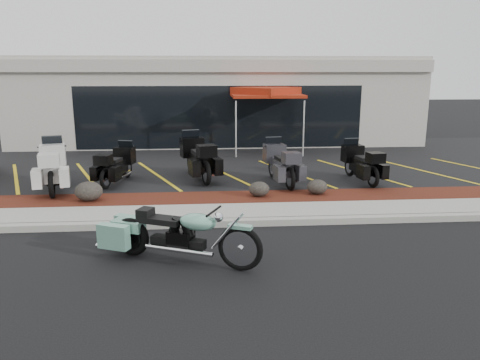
{
  "coord_description": "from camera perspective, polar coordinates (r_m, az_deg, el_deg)",
  "views": [
    {
      "loc": [
        -0.68,
        -9.17,
        3.45
      ],
      "look_at": [
        0.12,
        1.2,
        0.99
      ],
      "focal_mm": 35.0,
      "sensor_mm": 36.0,
      "label": 1
    }
  ],
  "objects": [
    {
      "name": "boulder_mid",
      "position": [
        12.44,
        2.33,
        -1.1
      ],
      "size": [
        0.55,
        0.46,
        0.39
      ],
      "primitive_type": "ellipsoid",
      "color": "black",
      "rests_on": "mulch_bed"
    },
    {
      "name": "sidewalk",
      "position": [
        11.31,
        -0.75,
        -4.07
      ],
      "size": [
        24.0,
        1.2,
        0.15
      ],
      "primitive_type": "cube",
      "color": "gray",
      "rests_on": "ground"
    },
    {
      "name": "dealership_building",
      "position": [
        23.69,
        -2.78,
        9.8
      ],
      "size": [
        18.0,
        8.16,
        4.0
      ],
      "color": "#AAA59A",
      "rests_on": "ground"
    },
    {
      "name": "curb",
      "position": [
        10.64,
        -0.51,
        -5.19
      ],
      "size": [
        24.0,
        0.25,
        0.15
      ],
      "primitive_type": "cube",
      "color": "gray",
      "rests_on": "ground"
    },
    {
      "name": "ground",
      "position": [
        9.82,
        -0.15,
        -7.27
      ],
      "size": [
        90.0,
        90.0,
        0.0
      ],
      "primitive_type": "plane",
      "color": "black",
      "rests_on": "ground"
    },
    {
      "name": "mulch_bed",
      "position": [
        12.45,
        -1.1,
        -2.4
      ],
      "size": [
        24.0,
        1.2,
        0.16
      ],
      "primitive_type": "cube",
      "color": "#36140C",
      "rests_on": "ground"
    },
    {
      "name": "upper_lot",
      "position": [
        17.71,
        -2.11,
        2.31
      ],
      "size": [
        26.0,
        9.6,
        0.15
      ],
      "primitive_type": "cube",
      "color": "black",
      "rests_on": "ground"
    },
    {
      "name": "boulder_left",
      "position": [
        12.61,
        -17.96,
        -1.31
      ],
      "size": [
        0.71,
        0.59,
        0.5
      ],
      "primitive_type": "ellipsoid",
      "color": "black",
      "rests_on": "mulch_bed"
    },
    {
      "name": "touring_black_mid",
      "position": [
        15.24,
        -5.99,
        3.48
      ],
      "size": [
        1.56,
        2.62,
        1.43
      ],
      "primitive_type": null,
      "rotation": [
        0.0,
        0.0,
        1.84
      ],
      "color": "black",
      "rests_on": "upper_lot"
    },
    {
      "name": "popup_canopy",
      "position": [
        19.26,
        3.18,
        10.53
      ],
      "size": [
        2.98,
        2.98,
        2.62
      ],
      "rotation": [
        0.0,
        0.0,
        -0.06
      ],
      "color": "silver",
      "rests_on": "upper_lot"
    },
    {
      "name": "traffic_cone",
      "position": [
        17.57,
        -3.17,
        3.23
      ],
      "size": [
        0.38,
        0.38,
        0.46
      ],
      "primitive_type": "cone",
      "rotation": [
        0.0,
        0.0,
        0.12
      ],
      "color": "#D96207",
      "rests_on": "upper_lot"
    },
    {
      "name": "hero_cruiser",
      "position": [
        8.17,
        0.04,
        -7.53
      ],
      "size": [
        3.16,
        1.97,
        1.09
      ],
      "primitive_type": null,
      "rotation": [
        0.0,
        0.0,
        -0.41
      ],
      "color": "#71B097",
      "rests_on": "ground"
    },
    {
      "name": "boulder_right",
      "position": [
        12.83,
        9.39,
        -0.82
      ],
      "size": [
        0.56,
        0.47,
        0.4
      ],
      "primitive_type": "ellipsoid",
      "color": "black",
      "rests_on": "mulch_bed"
    },
    {
      "name": "touring_grey",
      "position": [
        14.56,
        4.05,
        2.78
      ],
      "size": [
        1.19,
        2.34,
        1.3
      ],
      "primitive_type": null,
      "rotation": [
        0.0,
        0.0,
        1.73
      ],
      "color": "#303036",
      "rests_on": "upper_lot"
    },
    {
      "name": "touring_black_front",
      "position": [
        14.96,
        -13.68,
        2.5
      ],
      "size": [
        1.26,
        2.17,
        1.19
      ],
      "primitive_type": null,
      "rotation": [
        0.0,
        0.0,
        1.32
      ],
      "color": "black",
      "rests_on": "upper_lot"
    },
    {
      "name": "touring_black_rear",
      "position": [
        15.15,
        13.31,
        2.73
      ],
      "size": [
        1.08,
        2.2,
        1.23
      ],
      "primitive_type": null,
      "rotation": [
        0.0,
        0.0,
        1.7
      ],
      "color": "black",
      "rests_on": "upper_lot"
    },
    {
      "name": "touring_white",
      "position": [
        14.87,
        -21.76,
        2.33
      ],
      "size": [
        1.5,
        2.6,
        1.43
      ],
      "primitive_type": null,
      "rotation": [
        0.0,
        0.0,
        1.82
      ],
      "color": "white",
      "rests_on": "upper_lot"
    }
  ]
}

